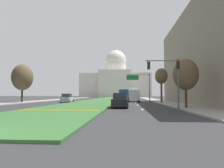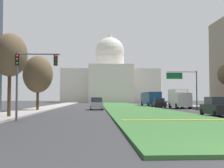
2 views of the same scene
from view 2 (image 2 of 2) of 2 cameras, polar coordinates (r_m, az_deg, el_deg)
ground_plane at (r=67.97m, az=1.79°, el=-4.16°), size 261.92×261.92×0.00m
grass_median at (r=62.04m, az=2.25°, el=-4.23°), size 8.64×107.15×0.14m
median_curb_nose at (r=21.73m, az=12.13°, el=-6.75°), size 7.77×0.50×0.04m
lane_dashes_right at (r=55.59m, az=11.50°, el=-4.42°), size 0.16×59.61×0.01m
sidewalk_left at (r=56.48m, az=-11.64°, el=-4.32°), size 4.00×107.15×0.15m
sidewalk_right at (r=59.22m, az=16.56°, el=-4.19°), size 4.00×107.15×0.15m
capitol_building at (r=126.75m, az=-0.41°, el=0.76°), size 39.95×23.62×28.72m
traffic_light_near_left at (r=23.40m, az=-15.67°, el=2.50°), size 3.34×0.35×5.20m
overhead_guide_sign at (r=53.51m, az=13.81°, el=0.50°), size 5.43×0.20×6.50m
street_tree_left_near at (r=27.43m, az=-18.92°, el=5.20°), size 3.01×3.01×7.34m
street_tree_left_mid at (r=41.76m, az=-13.96°, el=1.80°), size 4.02×4.02×7.47m
sedan_lead_stopped at (r=29.86m, az=19.44°, el=-4.20°), size 2.06×4.60×1.84m
sedan_midblock at (r=43.94m, az=-2.99°, el=-3.85°), size 2.00×4.59×1.81m
sedan_distant at (r=55.37m, az=8.87°, el=-3.65°), size 2.07×4.26×1.66m
sedan_far_horizon at (r=64.71m, az=9.09°, el=-3.49°), size 2.19×4.24×1.71m
box_truck_delivery at (r=50.92m, az=12.70°, el=-2.69°), size 2.40×6.40×3.20m
city_bus at (r=63.57m, az=7.33°, el=-2.64°), size 2.62×11.00×2.95m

